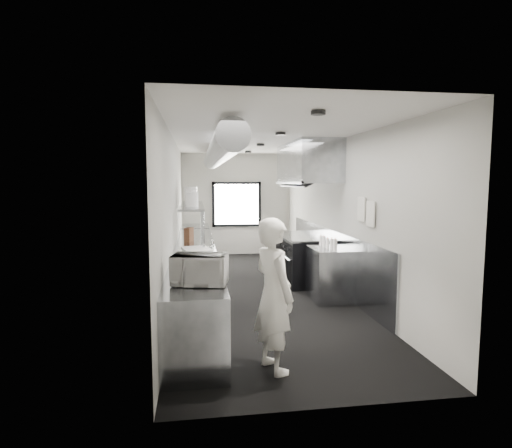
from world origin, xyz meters
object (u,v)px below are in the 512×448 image
object	(u,v)px
far_work_table	(195,243)
plate_stack_c	(191,196)
small_plate	(198,257)
plate_stack_b	(191,197)
squeeze_bottle_a	(335,245)
squeeze_bottle_b	(331,244)
cutting_board	(197,249)
line_cook	(274,295)
plate_stack_a	(192,199)
microwave	(200,269)
squeeze_bottle_e	(321,240)
bottle_station	(330,274)
deli_tub_b	(184,268)
squeeze_bottle_d	(324,242)
prep_counter	(195,276)
pass_shelf	(192,206)
knife_block	(189,235)
deli_tub_a	(182,273)
plate_stack_d	(192,195)
exhaust_hood	(307,163)

from	to	relation	value
far_work_table	plate_stack_c	size ratio (longest dim) A/B	3.39
small_plate	plate_stack_b	bearing A→B (deg)	93.04
squeeze_bottle_a	squeeze_bottle_b	size ratio (longest dim) A/B	1.10
cutting_board	plate_stack_c	world-z (taller)	plate_stack_c
line_cook	squeeze_bottle_a	world-z (taller)	line_cook
line_cook	plate_stack_a	distance (m)	3.65
microwave	squeeze_bottle_e	world-z (taller)	microwave
bottle_station	deli_tub_b	bearing A→B (deg)	-147.85
line_cook	microwave	size ratio (longest dim) A/B	3.01
squeeze_bottle_d	bottle_station	bearing A→B (deg)	-56.57
plate_stack_b	squeeze_bottle_a	distance (m)	3.04
prep_counter	squeeze_bottle_a	distance (m)	2.39
pass_shelf	deli_tub_b	bearing A→B (deg)	-91.53
far_work_table	line_cook	distance (m)	6.42
squeeze_bottle_b	plate_stack_c	bearing A→B (deg)	140.29
line_cook	small_plate	distance (m)	2.03
bottle_station	knife_block	world-z (taller)	knife_block
deli_tub_a	cutting_board	world-z (taller)	deli_tub_a
deli_tub_b	prep_counter	bearing A→B (deg)	85.79
plate_stack_b	squeeze_bottle_b	bearing A→B (deg)	-35.68
microwave	plate_stack_c	size ratio (longest dim) A/B	1.56
plate_stack_d	squeeze_bottle_a	world-z (taller)	plate_stack_d
pass_shelf	small_plate	size ratio (longest dim) A/B	16.22
far_work_table	knife_block	world-z (taller)	knife_block
bottle_station	plate_stack_b	bearing A→B (deg)	147.29
line_cook	plate_stack_d	bearing A→B (deg)	-10.04
bottle_station	squeeze_bottle_a	distance (m)	0.63
far_work_table	small_plate	distance (m)	4.51
microwave	cutting_board	distance (m)	2.36
bottle_station	squeeze_bottle_b	world-z (taller)	squeeze_bottle_b
bottle_station	cutting_board	bearing A→B (deg)	174.86
microwave	prep_counter	bearing A→B (deg)	103.00
knife_block	microwave	bearing A→B (deg)	-67.55
microwave	small_plate	size ratio (longest dim) A/B	2.98
far_work_table	plate_stack_d	bearing A→B (deg)	-92.25
exhaust_hood	squeeze_bottle_e	world-z (taller)	exhaust_hood
microwave	plate_stack_b	size ratio (longest dim) A/B	1.85
prep_counter	line_cook	size ratio (longest dim) A/B	3.62
exhaust_hood	plate_stack_c	size ratio (longest dim) A/B	6.21
pass_shelf	squeeze_bottle_b	xyz separation A→B (m)	(2.30, -1.85, -0.55)
line_cook	knife_block	size ratio (longest dim) A/B	6.27
plate_stack_c	squeeze_bottle_d	xyz separation A→B (m)	(2.28, -1.65, -0.75)
knife_block	squeeze_bottle_e	xyz separation A→B (m)	(2.34, -0.79, -0.05)
microwave	squeeze_bottle_b	distance (m)	2.97
plate_stack_c	plate_stack_b	bearing A→B (deg)	-88.48
far_work_table	cutting_board	size ratio (longest dim) A/B	2.12
plate_stack_d	squeeze_bottle_b	distance (m)	3.62
plate_stack_b	plate_stack_c	distance (m)	0.27
pass_shelf	knife_block	bearing A→B (deg)	-96.73
prep_counter	plate_stack_c	world-z (taller)	plate_stack_c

